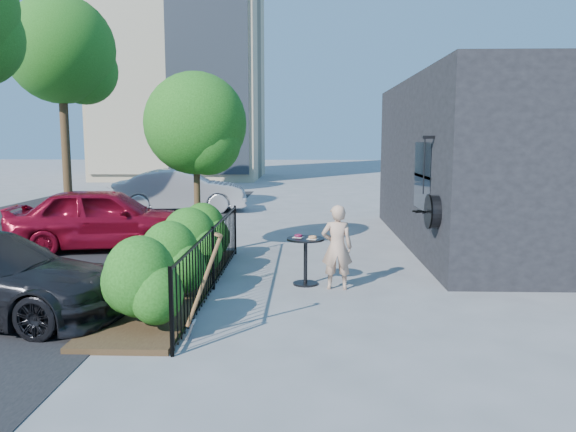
{
  "coord_description": "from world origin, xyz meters",
  "views": [
    {
      "loc": [
        0.09,
        -9.34,
        2.57
      ],
      "look_at": [
        -0.24,
        0.6,
        1.2
      ],
      "focal_mm": 35.0,
      "sensor_mm": 36.0,
      "label": 1
    }
  ],
  "objects_px": {
    "patio_tree": "(198,130)",
    "car_silver": "(181,191)",
    "car_red": "(105,218)",
    "cafe_table": "(306,252)",
    "woman": "(337,247)",
    "shovel": "(201,292)",
    "street_tree_far": "(62,56)"
  },
  "relations": [
    {
      "from": "patio_tree",
      "to": "cafe_table",
      "type": "distance_m",
      "value": 3.97
    },
    {
      "from": "shovel",
      "to": "patio_tree",
      "type": "bearing_deg",
      "value": 100.81
    },
    {
      "from": "cafe_table",
      "to": "car_red",
      "type": "xyz_separation_m",
      "value": [
        -4.67,
        3.06,
        0.16
      ]
    },
    {
      "from": "cafe_table",
      "to": "woman",
      "type": "bearing_deg",
      "value": -26.97
    },
    {
      "from": "woman",
      "to": "car_silver",
      "type": "height_order",
      "value": "car_silver"
    },
    {
      "from": "street_tree_far",
      "to": "car_red",
      "type": "distance_m",
      "value": 12.88
    },
    {
      "from": "car_silver",
      "to": "shovel",
      "type": "bearing_deg",
      "value": -174.14
    },
    {
      "from": "patio_tree",
      "to": "car_silver",
      "type": "bearing_deg",
      "value": 105.54
    },
    {
      "from": "shovel",
      "to": "street_tree_far",
      "type": "bearing_deg",
      "value": 117.99
    },
    {
      "from": "street_tree_far",
      "to": "woman",
      "type": "height_order",
      "value": "street_tree_far"
    },
    {
      "from": "street_tree_far",
      "to": "car_red",
      "type": "height_order",
      "value": "street_tree_far"
    },
    {
      "from": "street_tree_far",
      "to": "car_red",
      "type": "relative_size",
      "value": 1.92
    },
    {
      "from": "street_tree_far",
      "to": "cafe_table",
      "type": "distance_m",
      "value": 17.69
    },
    {
      "from": "cafe_table",
      "to": "woman",
      "type": "height_order",
      "value": "woman"
    },
    {
      "from": "car_red",
      "to": "car_silver",
      "type": "distance_m",
      "value": 6.85
    },
    {
      "from": "car_red",
      "to": "car_silver",
      "type": "relative_size",
      "value": 0.95
    },
    {
      "from": "patio_tree",
      "to": "car_red",
      "type": "relative_size",
      "value": 0.91
    },
    {
      "from": "patio_tree",
      "to": "street_tree_far",
      "type": "xyz_separation_m",
      "value": [
        -7.7,
        11.2,
        3.15
      ]
    },
    {
      "from": "patio_tree",
      "to": "car_silver",
      "type": "xyz_separation_m",
      "value": [
        -2.1,
        7.54,
        -2.01
      ]
    },
    {
      "from": "shovel",
      "to": "woman",
      "type": "bearing_deg",
      "value": 53.03
    },
    {
      "from": "car_silver",
      "to": "woman",
      "type": "bearing_deg",
      "value": -161.86
    },
    {
      "from": "street_tree_far",
      "to": "shovel",
      "type": "distance_m",
      "value": 19.24
    },
    {
      "from": "street_tree_far",
      "to": "shovel",
      "type": "xyz_separation_m",
      "value": [
        8.68,
        -16.33,
        -5.29
      ]
    },
    {
      "from": "street_tree_far",
      "to": "cafe_table",
      "type": "relative_size",
      "value": 9.27
    },
    {
      "from": "shovel",
      "to": "car_silver",
      "type": "relative_size",
      "value": 0.31
    },
    {
      "from": "shovel",
      "to": "car_silver",
      "type": "bearing_deg",
      "value": 103.65
    },
    {
      "from": "car_red",
      "to": "shovel",
      "type": "bearing_deg",
      "value": -159.75
    },
    {
      "from": "woman",
      "to": "car_red",
      "type": "height_order",
      "value": "car_red"
    },
    {
      "from": "patio_tree",
      "to": "shovel",
      "type": "xyz_separation_m",
      "value": [
        0.98,
        -5.13,
        -2.14
      ]
    },
    {
      "from": "woman",
      "to": "car_red",
      "type": "distance_m",
      "value": 6.18
    },
    {
      "from": "patio_tree",
      "to": "street_tree_far",
      "type": "height_order",
      "value": "street_tree_far"
    },
    {
      "from": "woman",
      "to": "car_silver",
      "type": "xyz_separation_m",
      "value": [
        -4.95,
        10.18,
        0.02
      ]
    }
  ]
}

